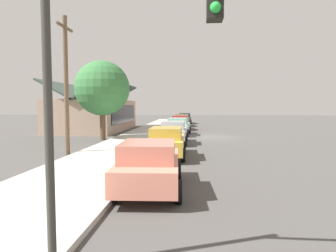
{
  "coord_description": "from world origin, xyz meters",
  "views": [
    {
      "loc": [
        -25.28,
        1.31,
        2.69
      ],
      "look_at": [
        0.63,
        3.56,
        0.89
      ],
      "focal_mm": 31.2,
      "sensor_mm": 36.0,
      "label": 1
    }
  ],
  "objects_px": {
    "car_silver": "(174,132)",
    "car_seafoam": "(178,126)",
    "fire_hydrant_red": "(159,131)",
    "car_mustard": "(167,142)",
    "car_charcoal": "(184,118)",
    "utility_pole_wooden": "(66,83)",
    "car_coral": "(149,165)",
    "traffic_light_main": "(113,54)",
    "car_olive": "(182,120)",
    "car_cherry": "(180,123)",
    "shade_tree": "(102,88)"
  },
  "relations": [
    {
      "from": "car_charcoal",
      "to": "fire_hydrant_red",
      "type": "xyz_separation_m",
      "value": [
        -19.64,
        1.55,
        -0.32
      ]
    },
    {
      "from": "car_seafoam",
      "to": "utility_pole_wooden",
      "type": "distance_m",
      "value": 12.96
    },
    {
      "from": "car_mustard",
      "to": "car_cherry",
      "type": "xyz_separation_m",
      "value": [
        17.56,
        0.13,
        0.0
      ]
    },
    {
      "from": "car_silver",
      "to": "car_charcoal",
      "type": "distance_m",
      "value": 23.67
    },
    {
      "from": "car_coral",
      "to": "utility_pole_wooden",
      "type": "xyz_separation_m",
      "value": [
        6.33,
        5.51,
        3.11
      ]
    },
    {
      "from": "car_silver",
      "to": "car_cherry",
      "type": "bearing_deg",
      "value": 0.42
    },
    {
      "from": "car_olive",
      "to": "car_charcoal",
      "type": "distance_m",
      "value": 5.96
    },
    {
      "from": "car_coral",
      "to": "traffic_light_main",
      "type": "height_order",
      "value": "traffic_light_main"
    },
    {
      "from": "utility_pole_wooden",
      "to": "traffic_light_main",
      "type": "bearing_deg",
      "value": -152.71
    },
    {
      "from": "car_silver",
      "to": "shade_tree",
      "type": "bearing_deg",
      "value": 73.42
    },
    {
      "from": "car_charcoal",
      "to": "fire_hydrant_red",
      "type": "relative_size",
      "value": 6.84
    },
    {
      "from": "car_charcoal",
      "to": "shade_tree",
      "type": "height_order",
      "value": "shade_tree"
    },
    {
      "from": "car_coral",
      "to": "car_silver",
      "type": "xyz_separation_m",
      "value": [
        11.61,
        0.02,
        -0.0
      ]
    },
    {
      "from": "car_mustard",
      "to": "fire_hydrant_red",
      "type": "height_order",
      "value": "car_mustard"
    },
    {
      "from": "car_mustard",
      "to": "car_seafoam",
      "type": "height_order",
      "value": "same"
    },
    {
      "from": "car_charcoal",
      "to": "fire_hydrant_red",
      "type": "distance_m",
      "value": 19.7
    },
    {
      "from": "car_cherry",
      "to": "shade_tree",
      "type": "bearing_deg",
      "value": 150.48
    },
    {
      "from": "car_cherry",
      "to": "utility_pole_wooden",
      "type": "height_order",
      "value": "utility_pole_wooden"
    },
    {
      "from": "car_silver",
      "to": "utility_pole_wooden",
      "type": "height_order",
      "value": "utility_pole_wooden"
    },
    {
      "from": "car_coral",
      "to": "car_charcoal",
      "type": "height_order",
      "value": "same"
    },
    {
      "from": "shade_tree",
      "to": "traffic_light_main",
      "type": "height_order",
      "value": "shade_tree"
    },
    {
      "from": "utility_pole_wooden",
      "to": "car_mustard",
      "type": "bearing_deg",
      "value": -93.03
    },
    {
      "from": "car_seafoam",
      "to": "utility_pole_wooden",
      "type": "relative_size",
      "value": 0.65
    },
    {
      "from": "traffic_light_main",
      "to": "utility_pole_wooden",
      "type": "bearing_deg",
      "value": 27.29
    },
    {
      "from": "utility_pole_wooden",
      "to": "fire_hydrant_red",
      "type": "relative_size",
      "value": 10.56
    },
    {
      "from": "car_mustard",
      "to": "car_olive",
      "type": "bearing_deg",
      "value": -0.92
    },
    {
      "from": "car_coral",
      "to": "traffic_light_main",
      "type": "xyz_separation_m",
      "value": [
        -4.65,
        -0.15,
        2.68
      ]
    },
    {
      "from": "car_charcoal",
      "to": "shade_tree",
      "type": "xyz_separation_m",
      "value": [
        -21.98,
        5.77,
        3.23
      ]
    },
    {
      "from": "car_charcoal",
      "to": "utility_pole_wooden",
      "type": "distance_m",
      "value": 29.65
    },
    {
      "from": "car_cherry",
      "to": "fire_hydrant_red",
      "type": "height_order",
      "value": "car_cherry"
    },
    {
      "from": "car_coral",
      "to": "fire_hydrant_red",
      "type": "height_order",
      "value": "car_coral"
    },
    {
      "from": "car_mustard",
      "to": "utility_pole_wooden",
      "type": "distance_m",
      "value": 6.34
    },
    {
      "from": "car_coral",
      "to": "car_silver",
      "type": "height_order",
      "value": "same"
    },
    {
      "from": "traffic_light_main",
      "to": "car_olive",
      "type": "bearing_deg",
      "value": 0.39
    },
    {
      "from": "car_silver",
      "to": "car_seafoam",
      "type": "height_order",
      "value": "same"
    },
    {
      "from": "traffic_light_main",
      "to": "fire_hydrant_red",
      "type": "bearing_deg",
      "value": 4.68
    },
    {
      "from": "car_mustard",
      "to": "car_coral",
      "type": "bearing_deg",
      "value": 178.83
    },
    {
      "from": "car_coral",
      "to": "car_cherry",
      "type": "xyz_separation_m",
      "value": [
        23.6,
        0.12,
        0.0
      ]
    },
    {
      "from": "car_seafoam",
      "to": "fire_hydrant_red",
      "type": "distance_m",
      "value": 2.52
    },
    {
      "from": "car_silver",
      "to": "car_seafoam",
      "type": "xyz_separation_m",
      "value": [
        6.02,
        -0.04,
        0.0
      ]
    },
    {
      "from": "car_olive",
      "to": "shade_tree",
      "type": "xyz_separation_m",
      "value": [
        -16.02,
        5.65,
        3.23
      ]
    },
    {
      "from": "car_silver",
      "to": "fire_hydrant_red",
      "type": "height_order",
      "value": "car_silver"
    },
    {
      "from": "car_silver",
      "to": "traffic_light_main",
      "type": "distance_m",
      "value": 16.48
    },
    {
      "from": "car_seafoam",
      "to": "utility_pole_wooden",
      "type": "bearing_deg",
      "value": 156.99
    },
    {
      "from": "car_mustard",
      "to": "car_cherry",
      "type": "height_order",
      "value": "same"
    },
    {
      "from": "car_silver",
      "to": "shade_tree",
      "type": "height_order",
      "value": "shade_tree"
    },
    {
      "from": "fire_hydrant_red",
      "to": "traffic_light_main",
      "type": "bearing_deg",
      "value": -175.32
    },
    {
      "from": "car_mustard",
      "to": "car_charcoal",
      "type": "height_order",
      "value": "same"
    },
    {
      "from": "car_coral",
      "to": "car_cherry",
      "type": "distance_m",
      "value": 23.6
    },
    {
      "from": "car_mustard",
      "to": "utility_pole_wooden",
      "type": "bearing_deg",
      "value": 85.85
    }
  ]
}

